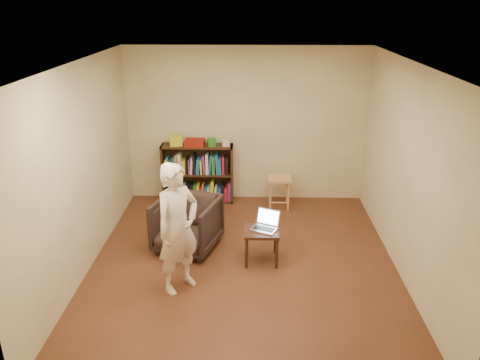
{
  "coord_description": "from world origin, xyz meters",
  "views": [
    {
      "loc": [
        0.11,
        -5.36,
        3.3
      ],
      "look_at": [
        -0.05,
        0.35,
        1.06
      ],
      "focal_mm": 35.0,
      "sensor_mm": 36.0,
      "label": 1
    }
  ],
  "objects_px": {
    "armchair": "(187,224)",
    "laptop": "(266,224)",
    "side_table": "(262,235)",
    "person": "(178,229)",
    "stool": "(279,183)",
    "bookshelf": "(198,176)"
  },
  "relations": [
    {
      "from": "armchair",
      "to": "side_table",
      "type": "bearing_deg",
      "value": 1.22
    },
    {
      "from": "side_table",
      "to": "laptop",
      "type": "bearing_deg",
      "value": 41.73
    },
    {
      "from": "bookshelf",
      "to": "armchair",
      "type": "xyz_separation_m",
      "value": [
        0.03,
        -1.68,
        -0.07
      ]
    },
    {
      "from": "armchair",
      "to": "person",
      "type": "bearing_deg",
      "value": -70.21
    },
    {
      "from": "armchair",
      "to": "person",
      "type": "height_order",
      "value": "person"
    },
    {
      "from": "bookshelf",
      "to": "stool",
      "type": "relative_size",
      "value": 2.22
    },
    {
      "from": "stool",
      "to": "side_table",
      "type": "height_order",
      "value": "stool"
    },
    {
      "from": "bookshelf",
      "to": "person",
      "type": "relative_size",
      "value": 0.75
    },
    {
      "from": "stool",
      "to": "side_table",
      "type": "distance_m",
      "value": 1.75
    },
    {
      "from": "stool",
      "to": "armchair",
      "type": "relative_size",
      "value": 0.66
    },
    {
      "from": "armchair",
      "to": "person",
      "type": "distance_m",
      "value": 1.04
    },
    {
      "from": "bookshelf",
      "to": "laptop",
      "type": "relative_size",
      "value": 2.92
    },
    {
      "from": "bookshelf",
      "to": "laptop",
      "type": "distance_m",
      "value": 2.23
    },
    {
      "from": "side_table",
      "to": "laptop",
      "type": "relative_size",
      "value": 1.12
    },
    {
      "from": "stool",
      "to": "armchair",
      "type": "xyz_separation_m",
      "value": [
        -1.35,
        -1.42,
        -0.06
      ]
    },
    {
      "from": "armchair",
      "to": "laptop",
      "type": "distance_m",
      "value": 1.12
    },
    {
      "from": "bookshelf",
      "to": "side_table",
      "type": "bearing_deg",
      "value": -61.83
    },
    {
      "from": "stool",
      "to": "laptop",
      "type": "relative_size",
      "value": 1.31
    },
    {
      "from": "armchair",
      "to": "laptop",
      "type": "xyz_separation_m",
      "value": [
        1.08,
        -0.25,
        0.14
      ]
    },
    {
      "from": "armchair",
      "to": "person",
      "type": "xyz_separation_m",
      "value": [
        0.04,
        -0.95,
        0.43
      ]
    },
    {
      "from": "bookshelf",
      "to": "laptop",
      "type": "bearing_deg",
      "value": -60.05
    },
    {
      "from": "person",
      "to": "stool",
      "type": "bearing_deg",
      "value": 12.98
    }
  ]
}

